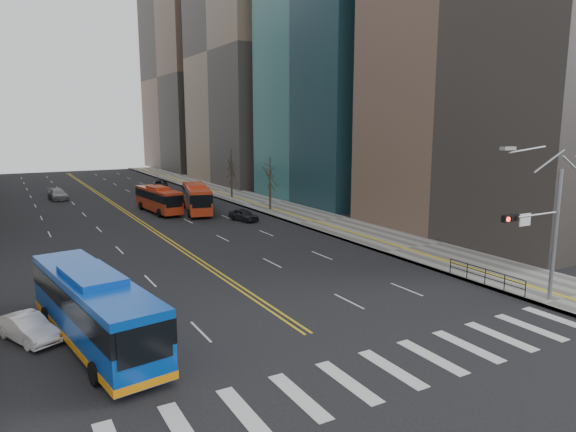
% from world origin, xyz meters
% --- Properties ---
extents(ground, '(220.00, 220.00, 0.00)m').
position_xyz_m(ground, '(0.00, 0.00, 0.00)').
color(ground, black).
extents(sidewalk_right, '(7.00, 130.00, 0.15)m').
position_xyz_m(sidewalk_right, '(17.50, 45.00, 0.07)').
color(sidewalk_right, slate).
rests_on(sidewalk_right, ground).
extents(crosswalk, '(26.70, 4.00, 0.01)m').
position_xyz_m(crosswalk, '(0.00, 0.00, 0.01)').
color(crosswalk, silver).
rests_on(crosswalk, ground).
extents(centerline, '(0.55, 100.00, 0.01)m').
position_xyz_m(centerline, '(0.00, 55.00, 0.01)').
color(centerline, gold).
rests_on(centerline, ground).
extents(office_towers, '(83.00, 134.00, 58.00)m').
position_xyz_m(office_towers, '(0.12, 68.51, 23.92)').
color(office_towers, gray).
rests_on(office_towers, ground).
extents(signal_mast, '(5.37, 0.37, 9.39)m').
position_xyz_m(signal_mast, '(13.77, 2.00, 4.86)').
color(signal_mast, gray).
rests_on(signal_mast, ground).
extents(pedestrian_railing, '(0.06, 6.06, 1.02)m').
position_xyz_m(pedestrian_railing, '(14.30, 6.00, 0.82)').
color(pedestrian_railing, black).
rests_on(pedestrian_railing, sidewalk_right).
extents(street_trees, '(35.20, 47.20, 7.60)m').
position_xyz_m(street_trees, '(-7.18, 34.55, 4.87)').
color(street_trees, '#32281E').
rests_on(street_trees, ground).
extents(blue_bus, '(4.47, 12.83, 3.65)m').
position_xyz_m(blue_bus, '(-9.65, 9.08, 1.91)').
color(blue_bus, '#0B3FA7').
rests_on(blue_bus, ground).
extents(red_bus_near, '(3.18, 10.10, 3.19)m').
position_xyz_m(red_bus_near, '(3.44, 45.08, 1.78)').
color(red_bus_near, red).
rests_on(red_bus_near, ground).
extents(red_bus_far, '(5.06, 11.20, 3.47)m').
position_xyz_m(red_bus_far, '(7.54, 43.01, 1.93)').
color(red_bus_far, red).
rests_on(red_bus_far, ground).
extents(car_white, '(2.90, 4.21, 1.32)m').
position_xyz_m(car_white, '(-12.50, 11.15, 0.66)').
color(car_white, white).
rests_on(car_white, ground).
extents(car_dark_mid, '(2.54, 4.19, 1.33)m').
position_xyz_m(car_dark_mid, '(10.08, 35.01, 0.67)').
color(car_dark_mid, black).
rests_on(car_dark_mid, ground).
extents(car_silver, '(2.58, 5.35, 1.50)m').
position_xyz_m(car_silver, '(-6.07, 62.71, 0.75)').
color(car_silver, gray).
rests_on(car_silver, ground).
extents(car_dark_far, '(3.77, 5.41, 1.37)m').
position_xyz_m(car_dark_far, '(10.03, 68.13, 0.69)').
color(car_dark_far, black).
rests_on(car_dark_far, ground).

